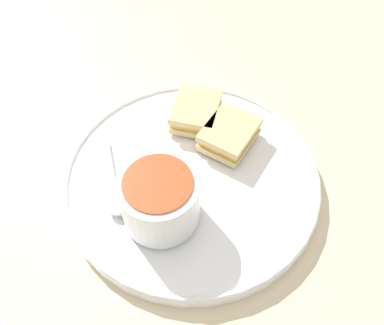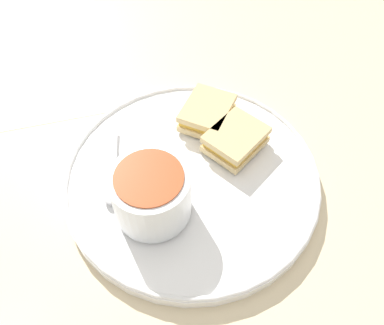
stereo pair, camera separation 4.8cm
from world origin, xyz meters
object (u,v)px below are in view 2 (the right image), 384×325
object	(u,v)px
spoon	(112,187)
sandwich_half_near	(236,139)
soup_bowl	(151,194)
sandwich_half_far	(207,113)

from	to	relation	value
spoon	sandwich_half_near	xyz separation A→B (m)	(-0.18, -0.01, 0.01)
soup_bowl	sandwich_half_far	world-z (taller)	soup_bowl
soup_bowl	sandwich_half_near	distance (m)	0.15
soup_bowl	sandwich_half_far	size ratio (longest dim) A/B	0.93
spoon	sandwich_half_near	distance (m)	0.18
sandwich_half_near	sandwich_half_far	size ratio (longest dim) A/B	0.99
soup_bowl	spoon	xyz separation A→B (m)	(0.04, -0.05, -0.03)
spoon	soup_bowl	bearing A→B (deg)	56.25
sandwich_half_near	sandwich_half_far	world-z (taller)	same
spoon	sandwich_half_far	world-z (taller)	sandwich_half_far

